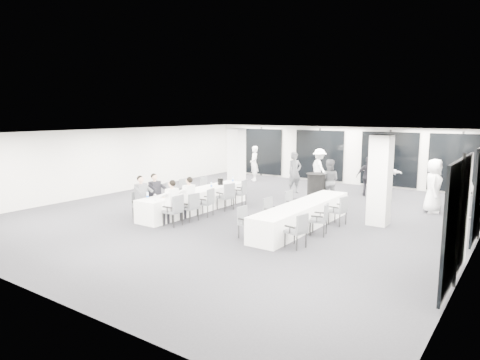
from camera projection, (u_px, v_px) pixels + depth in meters
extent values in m
cube|color=#25252B|center=(249.00, 213.00, 14.98)|extent=(14.00, 16.00, 0.02)
cube|color=silver|center=(249.00, 132.00, 14.54)|extent=(14.00, 16.00, 0.02)
cube|color=beige|center=(116.00, 161.00, 18.72)|extent=(0.02, 16.00, 2.80)
cube|color=beige|center=(480.00, 195.00, 10.80)|extent=(0.02, 16.00, 2.80)
cube|color=beige|center=(338.00, 155.00, 21.25)|extent=(14.00, 0.02, 2.80)
cube|color=beige|center=(20.00, 220.00, 8.27)|extent=(14.00, 0.02, 2.80)
cube|color=black|center=(338.00, 156.00, 21.20)|extent=(13.60, 0.06, 2.50)
cube|color=silver|center=(237.00, 160.00, 18.94)|extent=(0.60, 0.60, 2.80)
cube|color=silver|center=(380.00, 180.00, 13.20)|extent=(0.60, 0.60, 2.80)
cube|color=white|center=(196.00, 200.00, 15.23)|extent=(0.90, 5.00, 0.75)
cube|color=white|center=(303.00, 215.00, 13.00)|extent=(0.90, 5.00, 0.75)
cylinder|color=black|center=(316.00, 188.00, 16.66)|extent=(0.72, 0.72, 1.13)
cylinder|color=black|center=(317.00, 174.00, 16.57)|extent=(0.82, 0.82, 0.02)
cube|color=#4F5256|center=(141.00, 206.00, 14.10)|extent=(0.45, 0.47, 0.08)
cube|color=#4F5256|center=(136.00, 198.00, 14.17)|extent=(0.07, 0.44, 0.44)
cylinder|color=black|center=(142.00, 211.00, 14.39)|extent=(0.03, 0.03, 0.39)
cylinder|color=black|center=(133.00, 213.00, 14.08)|extent=(0.03, 0.03, 0.39)
cylinder|color=black|center=(150.00, 212.00, 14.19)|extent=(0.03, 0.03, 0.39)
cylinder|color=black|center=(141.00, 215.00, 13.87)|extent=(0.03, 0.03, 0.39)
cube|color=black|center=(146.00, 200.00, 14.27)|extent=(0.33, 0.05, 0.04)
cube|color=black|center=(136.00, 202.00, 13.87)|extent=(0.33, 0.05, 0.04)
cube|color=#4F5256|center=(155.00, 202.00, 14.59)|extent=(0.53, 0.55, 0.08)
cube|color=#4F5256|center=(151.00, 193.00, 14.70)|extent=(0.13, 0.47, 0.47)
cylinder|color=black|center=(156.00, 207.00, 14.91)|extent=(0.04, 0.04, 0.42)
cylinder|color=black|center=(147.00, 209.00, 14.62)|extent=(0.04, 0.04, 0.42)
cylinder|color=black|center=(164.00, 209.00, 14.64)|extent=(0.04, 0.04, 0.42)
cylinder|color=black|center=(154.00, 211.00, 14.34)|extent=(0.04, 0.04, 0.42)
cube|color=black|center=(161.00, 196.00, 14.75)|extent=(0.35, 0.09, 0.04)
cube|color=black|center=(148.00, 198.00, 14.38)|extent=(0.35, 0.09, 0.04)
cube|color=#4F5256|center=(176.00, 197.00, 15.43)|extent=(0.49, 0.51, 0.08)
cube|color=#4F5256|center=(171.00, 188.00, 15.51)|extent=(0.07, 0.48, 0.48)
cylinder|color=black|center=(176.00, 202.00, 15.76)|extent=(0.04, 0.04, 0.43)
cylinder|color=black|center=(168.00, 204.00, 15.41)|extent=(0.04, 0.04, 0.43)
cylinder|color=black|center=(184.00, 203.00, 15.53)|extent=(0.04, 0.04, 0.43)
cylinder|color=black|center=(176.00, 205.00, 15.18)|extent=(0.04, 0.04, 0.43)
cube|color=black|center=(181.00, 191.00, 15.62)|extent=(0.36, 0.05, 0.04)
cube|color=black|center=(171.00, 193.00, 15.19)|extent=(0.36, 0.05, 0.04)
cube|color=#4F5256|center=(189.00, 193.00, 16.01)|extent=(0.55, 0.57, 0.09)
cube|color=#4F5256|center=(185.00, 185.00, 16.13)|extent=(0.12, 0.50, 0.50)
cylinder|color=black|center=(190.00, 199.00, 16.36)|extent=(0.04, 0.04, 0.44)
cylinder|color=black|center=(181.00, 200.00, 16.04)|extent=(0.04, 0.04, 0.44)
cylinder|color=black|center=(198.00, 200.00, 16.07)|extent=(0.04, 0.04, 0.44)
cylinder|color=black|center=(189.00, 202.00, 15.75)|extent=(0.04, 0.04, 0.44)
cube|color=black|center=(195.00, 188.00, 16.19)|extent=(0.37, 0.09, 0.04)
cube|color=black|center=(184.00, 189.00, 15.79)|extent=(0.37, 0.09, 0.04)
cube|color=#4F5256|center=(208.00, 190.00, 16.94)|extent=(0.52, 0.54, 0.08)
cube|color=#4F5256|center=(204.00, 183.00, 17.00)|extent=(0.12, 0.46, 0.46)
cylinder|color=black|center=(207.00, 195.00, 17.25)|extent=(0.04, 0.04, 0.41)
cylinder|color=black|center=(202.00, 196.00, 16.89)|extent=(0.04, 0.04, 0.41)
cylinder|color=black|center=(215.00, 195.00, 17.07)|extent=(0.04, 0.04, 0.41)
cylinder|color=black|center=(210.00, 197.00, 16.72)|extent=(0.04, 0.04, 0.41)
cube|color=black|center=(212.00, 185.00, 17.14)|extent=(0.34, 0.09, 0.04)
cube|color=black|center=(205.00, 187.00, 16.70)|extent=(0.34, 0.09, 0.04)
cube|color=#4F5256|center=(173.00, 211.00, 13.18)|extent=(0.50, 0.52, 0.08)
cube|color=#4F5256|center=(178.00, 203.00, 13.02)|extent=(0.08, 0.48, 0.47)
cylinder|color=black|center=(174.00, 221.00, 12.94)|extent=(0.04, 0.04, 0.42)
cylinder|color=black|center=(182.00, 219.00, 13.29)|extent=(0.04, 0.04, 0.42)
cylinder|color=black|center=(164.00, 220.00, 13.16)|extent=(0.04, 0.04, 0.42)
cylinder|color=black|center=(172.00, 217.00, 13.50)|extent=(0.04, 0.04, 0.42)
cube|color=black|center=(167.00, 207.00, 12.94)|extent=(0.35, 0.06, 0.04)
cube|color=black|center=(178.00, 204.00, 13.37)|extent=(0.35, 0.06, 0.04)
cube|color=#4F5256|center=(190.00, 208.00, 13.82)|extent=(0.49, 0.51, 0.08)
cube|color=#4F5256|center=(194.00, 201.00, 13.64)|extent=(0.10, 0.45, 0.44)
cylinder|color=black|center=(190.00, 217.00, 13.59)|extent=(0.03, 0.03, 0.39)
cylinder|color=black|center=(198.00, 215.00, 13.88)|extent=(0.03, 0.03, 0.39)
cylinder|color=black|center=(181.00, 215.00, 13.84)|extent=(0.03, 0.03, 0.39)
cylinder|color=black|center=(190.00, 213.00, 14.13)|extent=(0.03, 0.03, 0.39)
cube|color=black|center=(184.00, 204.00, 13.62)|extent=(0.33, 0.07, 0.04)
cube|color=black|center=(195.00, 201.00, 13.98)|extent=(0.33, 0.07, 0.04)
cube|color=#4F5256|center=(205.00, 203.00, 14.45)|extent=(0.54, 0.56, 0.08)
cube|color=#4F5256|center=(211.00, 196.00, 14.32)|extent=(0.15, 0.46, 0.46)
cylinder|color=black|center=(208.00, 212.00, 14.23)|extent=(0.04, 0.04, 0.41)
cylinder|color=black|center=(213.00, 209.00, 14.59)|extent=(0.04, 0.04, 0.41)
cylinder|color=black|center=(197.00, 211.00, 14.39)|extent=(0.04, 0.04, 0.41)
cylinder|color=black|center=(203.00, 208.00, 14.75)|extent=(0.04, 0.04, 0.41)
cube|color=black|center=(202.00, 199.00, 14.20)|extent=(0.34, 0.11, 0.04)
cube|color=black|center=(208.00, 197.00, 14.65)|extent=(0.34, 0.11, 0.04)
cube|color=#4F5256|center=(225.00, 197.00, 15.37)|extent=(0.57, 0.59, 0.08)
cube|color=#4F5256|center=(229.00, 190.00, 15.16)|extent=(0.16, 0.48, 0.48)
cylinder|color=black|center=(225.00, 206.00, 15.12)|extent=(0.04, 0.04, 0.42)
cylinder|color=black|center=(233.00, 204.00, 15.40)|extent=(0.04, 0.04, 0.42)
cylinder|color=black|center=(217.00, 204.00, 15.42)|extent=(0.04, 0.04, 0.42)
cylinder|color=black|center=(226.00, 202.00, 15.70)|extent=(0.04, 0.04, 0.42)
cube|color=black|center=(220.00, 193.00, 15.17)|extent=(0.35, 0.12, 0.04)
cube|color=black|center=(231.00, 191.00, 15.52)|extent=(0.35, 0.12, 0.04)
cube|color=#4F5256|center=(239.00, 193.00, 16.06)|extent=(0.59, 0.60, 0.08)
cube|color=#4F5256|center=(244.00, 186.00, 15.93)|extent=(0.18, 0.48, 0.48)
cylinder|color=black|center=(242.00, 202.00, 15.83)|extent=(0.04, 0.04, 0.43)
cylinder|color=black|center=(246.00, 199.00, 16.22)|extent=(0.04, 0.04, 0.43)
cylinder|color=black|center=(232.00, 201.00, 15.97)|extent=(0.04, 0.04, 0.43)
cylinder|color=black|center=(236.00, 199.00, 16.36)|extent=(0.04, 0.04, 0.43)
cube|color=black|center=(236.00, 190.00, 15.79)|extent=(0.35, 0.13, 0.04)
cube|color=black|center=(241.00, 188.00, 16.27)|extent=(0.35, 0.13, 0.04)
cube|color=#4F5256|center=(248.00, 223.00, 11.91)|extent=(0.45, 0.46, 0.07)
cube|color=#4F5256|center=(242.00, 214.00, 12.00)|extent=(0.08, 0.43, 0.42)
cylinder|color=black|center=(247.00, 229.00, 12.20)|extent=(0.03, 0.03, 0.38)
cylinder|color=black|center=(239.00, 232.00, 11.91)|extent=(0.03, 0.03, 0.38)
cylinder|color=black|center=(257.00, 231.00, 11.98)|extent=(0.03, 0.03, 0.38)
cylinder|color=black|center=(249.00, 234.00, 11.69)|extent=(0.03, 0.03, 0.38)
cube|color=black|center=(253.00, 216.00, 12.07)|extent=(0.31, 0.05, 0.04)
cube|color=black|center=(243.00, 219.00, 11.71)|extent=(0.31, 0.05, 0.04)
cube|color=#4F5256|center=(273.00, 214.00, 13.03)|extent=(0.48, 0.50, 0.08)
cube|color=#4F5256|center=(268.00, 204.00, 13.13)|extent=(0.10, 0.44, 0.43)
cylinder|color=black|center=(272.00, 219.00, 13.33)|extent=(0.03, 0.03, 0.39)
cylinder|color=black|center=(264.00, 221.00, 13.05)|extent=(0.03, 0.03, 0.39)
cylinder|color=black|center=(282.00, 221.00, 13.08)|extent=(0.03, 0.03, 0.39)
cylinder|color=black|center=(274.00, 223.00, 12.80)|extent=(0.03, 0.03, 0.39)
cube|color=black|center=(278.00, 207.00, 13.18)|extent=(0.32, 0.07, 0.04)
cube|color=black|center=(269.00, 210.00, 12.83)|extent=(0.32, 0.07, 0.04)
cube|color=#4F5256|center=(294.00, 206.00, 14.14)|extent=(0.45, 0.47, 0.08)
cube|color=#4F5256|center=(289.00, 197.00, 14.22)|extent=(0.07, 0.44, 0.44)
cylinder|color=black|center=(292.00, 211.00, 14.44)|extent=(0.03, 0.03, 0.39)
cylinder|color=black|center=(286.00, 213.00, 14.14)|extent=(0.03, 0.03, 0.39)
cylinder|color=black|center=(302.00, 212.00, 14.22)|extent=(0.03, 0.03, 0.39)
cylinder|color=black|center=(296.00, 214.00, 13.91)|extent=(0.03, 0.03, 0.39)
cube|color=black|center=(298.00, 200.00, 14.31)|extent=(0.33, 0.05, 0.04)
cube|color=black|center=(291.00, 202.00, 13.92)|extent=(0.33, 0.05, 0.04)
cube|color=#4F5256|center=(296.00, 231.00, 11.04)|extent=(0.52, 0.54, 0.08)
cube|color=#4F5256|center=(302.00, 223.00, 10.85)|extent=(0.14, 0.45, 0.44)
cylinder|color=black|center=(297.00, 243.00, 10.81)|extent=(0.03, 0.03, 0.40)
cylinder|color=black|center=(306.00, 240.00, 11.07)|extent=(0.03, 0.03, 0.40)
cylinder|color=black|center=(285.00, 240.00, 11.08)|extent=(0.03, 0.03, 0.40)
cylinder|color=black|center=(294.00, 237.00, 11.35)|extent=(0.03, 0.03, 0.40)
cube|color=black|center=(290.00, 227.00, 10.85)|extent=(0.33, 0.10, 0.04)
cube|color=black|center=(302.00, 223.00, 11.18)|extent=(0.33, 0.10, 0.04)
cube|color=#4F5256|center=(318.00, 220.00, 12.17)|extent=(0.54, 0.56, 0.08)
cube|color=#4F5256|center=(326.00, 212.00, 12.05)|extent=(0.16, 0.45, 0.45)
cylinder|color=black|center=(324.00, 231.00, 11.96)|extent=(0.04, 0.04, 0.40)
cylinder|color=black|center=(326.00, 227.00, 12.32)|extent=(0.04, 0.04, 0.40)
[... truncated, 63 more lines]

